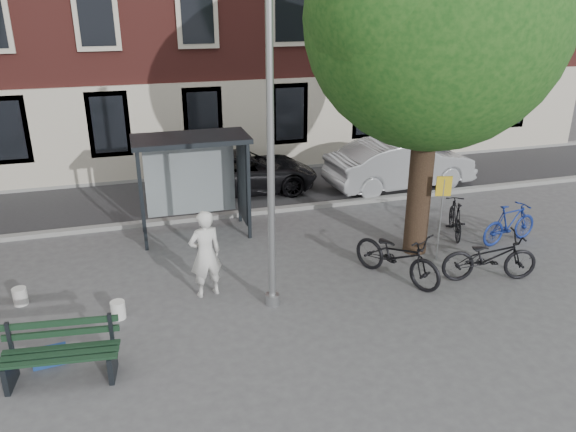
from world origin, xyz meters
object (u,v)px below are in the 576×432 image
at_px(lamppost, 271,173).
at_px(bike_b, 510,224).
at_px(notice_sign, 442,199).
at_px(bus_shelter, 207,162).
at_px(bike_d, 455,218).
at_px(bike_a, 490,257).
at_px(car_dark, 244,172).
at_px(painter, 205,254).
at_px(bike_c, 397,255).
at_px(car_silver, 400,164).
at_px(bench, 61,355).

height_order(lamppost, bike_b, lamppost).
bearing_deg(notice_sign, bike_b, 24.52).
height_order(bus_shelter, bike_d, bus_shelter).
bearing_deg(lamppost, bike_b, 11.09).
relative_size(bike_a, car_dark, 0.45).
relative_size(bike_b, notice_sign, 0.84).
height_order(bike_b, bike_d, bike_b).
distance_m(lamppost, bike_a, 5.32).
relative_size(painter, bike_c, 0.85).
xyz_separation_m(bus_shelter, bike_b, (7.11, -2.83, -1.40)).
bearing_deg(car_dark, bike_d, -137.19).
relative_size(painter, notice_sign, 0.91).
xyz_separation_m(bus_shelter, bike_c, (3.50, -3.82, -1.34)).
relative_size(bike_c, notice_sign, 1.08).
distance_m(bike_a, bike_c, 2.01).
bearing_deg(bus_shelter, car_silver, 16.36).
distance_m(bench, bike_b, 10.69).
relative_size(bike_b, bike_d, 1.07).
height_order(bench, car_silver, car_silver).
distance_m(car_dark, car_silver, 5.03).
xyz_separation_m(lamppost, bike_d, (5.45, 2.07, -2.30)).
height_order(car_dark, car_silver, car_silver).
bearing_deg(bike_c, bike_b, -12.70).
distance_m(bus_shelter, bike_b, 7.78).
bearing_deg(bike_d, bench, 42.03).
xyz_separation_m(painter, notice_sign, (5.48, 0.16, 0.58)).
xyz_separation_m(painter, car_dark, (2.13, 6.26, -0.29)).
bearing_deg(bike_d, lamppost, 43.03).
height_order(bench, bike_a, bike_a).
height_order(bus_shelter, notice_sign, bus_shelter).
bearing_deg(car_dark, bench, 150.49).
height_order(painter, car_silver, painter).
distance_m(car_dark, notice_sign, 7.01).
bearing_deg(bench, lamppost, 24.84).
distance_m(bike_c, bike_d, 3.12).
bearing_deg(bike_d, notice_sign, 66.24).
distance_m(painter, bike_d, 6.79).
bearing_deg(bus_shelter, lamppost, -81.57).
height_order(bus_shelter, bike_b, bus_shelter).
height_order(bike_a, car_dark, car_dark).
height_order(bus_shelter, painter, bus_shelter).
bearing_deg(bus_shelter, car_dark, 62.30).
distance_m(bench, notice_sign, 8.53).
bearing_deg(bike_b, bike_a, 122.86).
height_order(bike_a, car_silver, car_silver).
distance_m(bike_d, car_silver, 3.96).
xyz_separation_m(bench, car_silver, (9.73, 7.29, 0.36)).
distance_m(lamppost, car_silver, 8.61).
xyz_separation_m(bench, notice_sign, (8.17, 2.23, 1.08)).
relative_size(bus_shelter, bike_a, 1.36).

